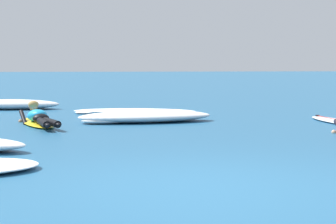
# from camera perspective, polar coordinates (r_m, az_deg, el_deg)

# --- Properties ---
(ground_plane) EXTENTS (120.00, 120.00, 0.00)m
(ground_plane) POSITION_cam_1_polar(r_m,az_deg,el_deg) (16.86, -2.41, 0.01)
(ground_plane) COLOR #235B84
(surfer_far) EXTENTS (1.13, 2.53, 0.54)m
(surfer_far) POSITION_cam_1_polar(r_m,az_deg,el_deg) (13.56, -11.47, -0.61)
(surfer_far) COLOR yellow
(surfer_far) RESTS_ON ground
(drifting_surfboard) EXTENTS (0.61, 2.15, 0.16)m
(drifting_surfboard) POSITION_cam_1_polar(r_m,az_deg,el_deg) (14.55, 14.50, -0.74)
(drifting_surfboard) COLOR silver
(drifting_surfboard) RESTS_ON ground
(whitewater_mid_left) EXTENTS (3.24, 1.35, 0.13)m
(whitewater_mid_left) POSITION_cam_1_polar(r_m,az_deg,el_deg) (16.34, -3.00, 0.07)
(whitewater_mid_left) COLOR white
(whitewater_mid_left) RESTS_ON ground
(whitewater_mid_right) EXTENTS (2.89, 1.02, 0.28)m
(whitewater_mid_right) POSITION_cam_1_polar(r_m,az_deg,el_deg) (18.25, -14.12, 0.64)
(whitewater_mid_right) COLOR white
(whitewater_mid_right) RESTS_ON ground
(whitewater_far_band) EXTENTS (3.12, 1.58, 0.25)m
(whitewater_far_band) POSITION_cam_1_polar(r_m,az_deg,el_deg) (14.09, -2.02, -0.42)
(whitewater_far_band) COLOR white
(whitewater_far_band) RESTS_ON ground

